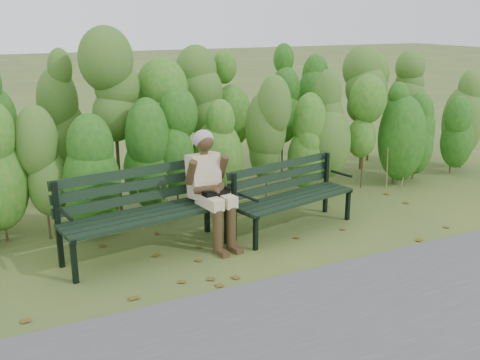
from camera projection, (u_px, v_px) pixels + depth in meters
name	position (u px, v px, depth m)	size (l,w,h in m)	color
ground	(252.00, 244.00, 7.03)	(80.00, 80.00, 0.00)	#3C5829
footpath	(363.00, 328.00, 5.14)	(60.00, 2.50, 0.01)	#474749
hedge_band	(195.00, 121.00, 8.28)	(11.04, 1.67, 2.42)	#47381E
leaf_litter	(265.00, 250.00, 6.87)	(5.67, 2.27, 0.01)	brown
bench_left	(142.00, 205.00, 6.65)	(2.09, 0.93, 1.01)	black
bench_right	(289.00, 191.00, 7.46)	(1.85, 0.94, 0.88)	black
seated_woman	(210.00, 181.00, 6.87)	(0.57, 0.84, 1.43)	beige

